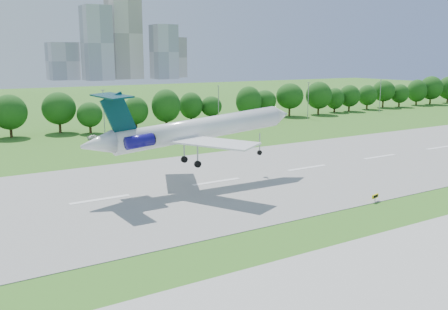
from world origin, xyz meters
TOP-DOWN VIEW (x-y plane):
  - ground at (0.00, 0.00)m, footprint 600.00×600.00m
  - runway at (0.00, 25.00)m, footprint 400.00×45.00m
  - tree_line at (0.00, 92.00)m, footprint 288.40×8.40m
  - light_poles at (-2.50, 82.00)m, footprint 175.90×0.25m
  - skyline at (100.16, 390.61)m, footprint 127.00×52.00m
  - airliner at (-24.73, 24.95)m, footprint 38.12×27.74m
  - taxi_sign_left at (-6.38, 2.91)m, footprint 1.62×0.57m
  - service_vehicle_b at (-23.91, 78.70)m, footprint 3.70×1.88m

SIDE VIEW (x-z plane):
  - ground at x=0.00m, z-range 0.00..0.00m
  - runway at x=0.00m, z-range 0.00..0.08m
  - service_vehicle_b at x=-23.91m, z-range 0.00..1.21m
  - taxi_sign_left at x=-6.38m, z-range 0.27..1.42m
  - tree_line at x=0.00m, z-range 0.99..11.39m
  - light_poles at x=-2.50m, z-range 0.24..12.43m
  - airliner at x=-24.73m, z-range 3.15..15.44m
  - skyline at x=100.16m, z-range -9.54..70.46m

